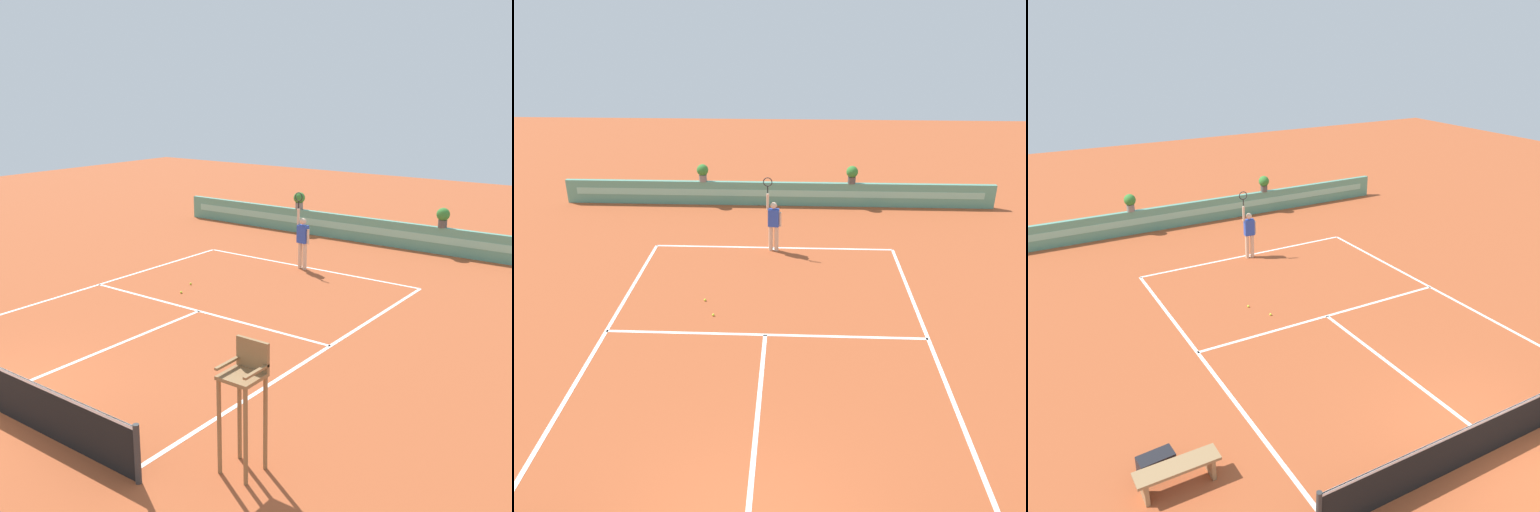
{
  "view_description": "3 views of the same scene",
  "coord_description": "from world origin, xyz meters",
  "views": [
    {
      "loc": [
        10.83,
        -5.71,
        5.81
      ],
      "look_at": [
        0.0,
        9.04,
        1.0
      ],
      "focal_mm": 43.99,
      "sensor_mm": 36.0,
      "label": 1
    },
    {
      "loc": [
        0.63,
        -5.06,
        7.52
      ],
      "look_at": [
        0.0,
        9.04,
        1.0
      ],
      "focal_mm": 37.4,
      "sensor_mm": 36.0,
      "label": 2
    },
    {
      "loc": [
        -8.2,
        -5.58,
        7.9
      ],
      "look_at": [
        0.0,
        9.04,
        1.0
      ],
      "focal_mm": 38.42,
      "sensor_mm": 36.0,
      "label": 3
    }
  ],
  "objects": [
    {
      "name": "tennis_ball_mid_court",
      "position": [
        -1.81,
        8.07,
        0.03
      ],
      "size": [
        0.07,
        0.07,
        0.07
      ],
      "primitive_type": "sphere",
      "color": "#CCE033",
      "rests_on": "ground"
    },
    {
      "name": "bench_courtside",
      "position": [
        -6.08,
        2.22,
        0.38
      ],
      "size": [
        1.6,
        0.44,
        0.51
      ],
      "color": "#99754C",
      "rests_on": "ground"
    },
    {
      "name": "court_lines",
      "position": [
        0.0,
        6.72,
        0.0
      ],
      "size": [
        8.32,
        11.94,
        0.01
      ],
      "color": "white",
      "rests_on": "ground"
    },
    {
      "name": "tennis_player",
      "position": [
        0.0,
        11.67,
        1.05
      ],
      "size": [
        0.62,
        0.26,
        2.58
      ],
      "color": "beige",
      "rests_on": "ground"
    },
    {
      "name": "tennis_ball_near_baseline",
      "position": [
        -1.46,
        7.26,
        0.03
      ],
      "size": [
        0.07,
        0.07,
        0.07
      ],
      "primitive_type": "sphere",
      "color": "#CCE033",
      "rests_on": "ground"
    },
    {
      "name": "net",
      "position": [
        0.0,
        0.0,
        0.51
      ],
      "size": [
        8.92,
        0.1,
        1.0
      ],
      "color": "#333333",
      "rests_on": "ground"
    },
    {
      "name": "gear_bag",
      "position": [
        -6.31,
        2.82,
        0.18
      ],
      "size": [
        0.72,
        0.41,
        0.36
      ],
      "primitive_type": "cube",
      "rotation": [
        0.0,
        0.0,
        0.07
      ],
      "color": "black",
      "rests_on": "ground"
    },
    {
      "name": "back_wall_barrier",
      "position": [
        0.0,
        16.39,
        0.5
      ],
      "size": [
        18.0,
        0.21,
        1.0
      ],
      "color": "#599E84",
      "rests_on": "ground"
    },
    {
      "name": "potted_plant_left",
      "position": [
        -3.14,
        16.39,
        1.41
      ],
      "size": [
        0.48,
        0.48,
        0.72
      ],
      "color": "gray",
      "rests_on": "back_wall_barrier"
    },
    {
      "name": "ground_plane",
      "position": [
        0.0,
        6.0,
        0.0
      ],
      "size": [
        60.0,
        60.0,
        0.0
      ],
      "primitive_type": "plane",
      "color": "#A84C28"
    },
    {
      "name": "potted_plant_right",
      "position": [
        3.06,
        16.39,
        1.41
      ],
      "size": [
        0.48,
        0.48,
        0.72
      ],
      "color": "#514C47",
      "rests_on": "back_wall_barrier"
    }
  ]
}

